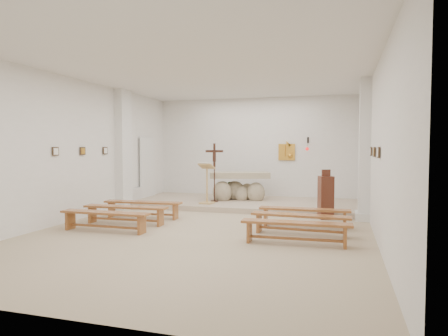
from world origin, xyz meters
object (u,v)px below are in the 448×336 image
(altar, at_px, (239,188))
(donation_pedestal, at_px, (326,197))
(bench_left_third, at_px, (105,217))
(crucifix_stand, at_px, (214,168))
(bench_right_second, at_px, (300,220))
(bench_right_front, at_px, (304,213))
(bench_right_third, at_px, (296,227))
(bench_left_front, at_px, (143,206))
(bench_left_second, at_px, (126,211))
(lectern, at_px, (207,183))

(altar, relative_size, donation_pedestal, 1.60)
(bench_left_third, bearing_deg, donation_pedestal, 33.01)
(crucifix_stand, relative_size, bench_right_second, 0.87)
(bench_right_front, bearing_deg, bench_left_third, -158.04)
(bench_right_second, bearing_deg, crucifix_stand, 134.53)
(altar, height_order, bench_right_third, altar)
(bench_right_second, distance_m, bench_left_third, 4.16)
(bench_left_front, distance_m, bench_left_second, 0.85)
(bench_right_front, xyz_separation_m, bench_left_third, (-4.07, -1.71, 0.00))
(bench_right_front, distance_m, bench_right_third, 1.71)
(altar, bearing_deg, bench_left_third, -127.03)
(donation_pedestal, height_order, bench_right_second, donation_pedestal)
(lectern, relative_size, bench_left_front, 0.60)
(bench_left_second, height_order, bench_right_second, same)
(lectern, height_order, bench_right_second, lectern)
(bench_right_front, bearing_deg, altar, 126.47)
(bench_left_front, relative_size, bench_right_second, 1.00)
(altar, xyz_separation_m, crucifix_stand, (-0.61, -0.63, 0.66))
(altar, distance_m, bench_left_third, 5.07)
(lectern, bearing_deg, bench_left_third, -98.63)
(bench_left_second, bearing_deg, donation_pedestal, 22.16)
(donation_pedestal, bearing_deg, crucifix_stand, 141.18)
(bench_right_front, bearing_deg, lectern, 146.35)
(altar, bearing_deg, lectern, -139.26)
(crucifix_stand, distance_m, bench_left_front, 2.81)
(lectern, xyz_separation_m, bench_right_third, (3.01, -3.65, -0.43))
(crucifix_stand, distance_m, donation_pedestal, 3.60)
(bench_right_second, height_order, bench_right_third, same)
(lectern, bearing_deg, bench_left_front, -111.00)
(bench_right_front, xyz_separation_m, bench_left_second, (-4.07, -0.85, 0.00))
(donation_pedestal, bearing_deg, bench_right_front, -128.24)
(altar, relative_size, bench_left_second, 0.97)
(crucifix_stand, bearing_deg, altar, 31.05)
(altar, xyz_separation_m, bench_right_front, (2.31, -3.04, -0.20))
(crucifix_stand, xyz_separation_m, donation_pedestal, (3.35, -1.18, -0.63))
(altar, bearing_deg, bench_left_second, -131.00)
(lectern, height_order, crucifix_stand, crucifix_stand)
(bench_left_third, bearing_deg, crucifix_stand, 74.27)
(donation_pedestal, bearing_deg, bench_left_second, -174.49)
(bench_left_third, xyz_separation_m, bench_right_third, (4.07, 0.00, 0.00))
(donation_pedestal, height_order, bench_right_third, donation_pedestal)
(bench_left_third, bearing_deg, altar, 69.48)
(lectern, relative_size, bench_left_third, 0.60)
(bench_right_third, bearing_deg, donation_pedestal, 80.03)
(bench_left_front, height_order, bench_right_front, same)
(lectern, xyz_separation_m, crucifix_stand, (0.09, 0.47, 0.43))
(bench_right_third, bearing_deg, bench_left_second, 166.34)
(lectern, relative_size, bench_right_second, 0.60)
(bench_left_front, distance_m, bench_right_second, 4.16)
(altar, bearing_deg, crucifix_stand, -151.06)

